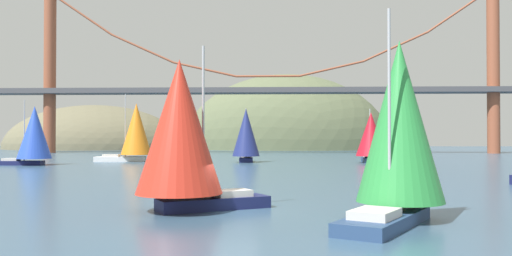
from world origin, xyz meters
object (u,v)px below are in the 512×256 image
sailboat_orange_sail (135,131)px  sailboat_blue_spinnaker (34,134)px  sailboat_crimson_sail (371,136)px  sailboat_navy_sail (246,134)px  sailboat_scarlet_sail (181,130)px  sailboat_green_sail (399,127)px  sailboat_yellow_sail (397,135)px

sailboat_orange_sail → sailboat_blue_spinnaker: 15.32m
sailboat_blue_spinnaker → sailboat_crimson_sail: 47.77m
sailboat_orange_sail → sailboat_blue_spinnaker: (-11.09, -10.55, -0.46)m
sailboat_navy_sail → sailboat_scarlet_sail: size_ratio=0.94×
sailboat_blue_spinnaker → sailboat_crimson_sail: sailboat_blue_spinnaker is taller
sailboat_green_sail → sailboat_orange_sail: 62.45m
sailboat_navy_sail → sailboat_scarlet_sail: 51.76m
sailboat_navy_sail → sailboat_scarlet_sail: (-0.31, -51.76, 0.03)m
sailboat_crimson_sail → sailboat_scarlet_sail: bearing=-110.4°
sailboat_green_sail → sailboat_orange_sail: size_ratio=0.92×
sailboat_scarlet_sail → sailboat_crimson_sail: (18.90, 50.85, -0.32)m
sailboat_navy_sail → sailboat_orange_sail: (-17.41, 1.61, 0.50)m
sailboat_green_sail → sailboat_yellow_sail: sailboat_green_sail is taller
sailboat_orange_sail → sailboat_blue_spinnaker: sailboat_orange_sail is taller
sailboat_scarlet_sail → sailboat_yellow_sail: sailboat_scarlet_sail is taller
sailboat_orange_sail → sailboat_crimson_sail: sailboat_orange_sail is taller
sailboat_yellow_sail → sailboat_crimson_sail: sailboat_yellow_sail is taller
sailboat_scarlet_sail → sailboat_yellow_sail: bearing=63.2°
sailboat_scarlet_sail → sailboat_yellow_sail: size_ratio=1.01×
sailboat_green_sail → sailboat_orange_sail: sailboat_orange_sail is taller
sailboat_yellow_sail → sailboat_crimson_sail: (-1.49, 10.52, -0.20)m
sailboat_scarlet_sail → sailboat_blue_spinnaker: 51.27m
sailboat_yellow_sail → sailboat_green_sail: bearing=-102.6°
sailboat_navy_sail → sailboat_crimson_sail: (18.59, -0.92, -0.28)m
sailboat_navy_sail → sailboat_yellow_sail: 23.10m
sailboat_orange_sail → sailboat_yellow_sail: 39.70m
sailboat_orange_sail → sailboat_yellow_sail: bearing=-19.2°
sailboat_navy_sail → sailboat_blue_spinnaker: bearing=-162.6°
sailboat_navy_sail → sailboat_yellow_sail: (20.08, -11.44, -0.08)m
sailboat_blue_spinnaker → sailboat_scarlet_sail: bearing=-56.6°
sailboat_yellow_sail → sailboat_crimson_sail: size_ratio=1.08×
sailboat_green_sail → sailboat_crimson_sail: bearing=81.3°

